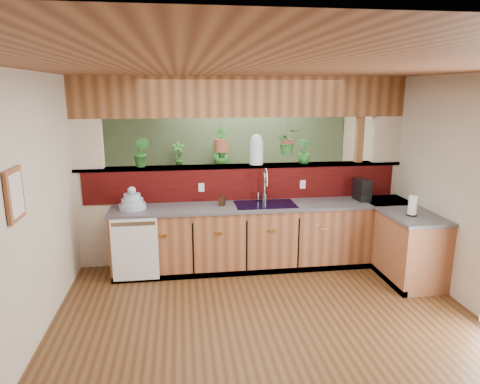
{
  "coord_description": "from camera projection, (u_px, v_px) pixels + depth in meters",
  "views": [
    {
      "loc": [
        -0.87,
        -4.54,
        2.41
      ],
      "look_at": [
        -0.14,
        0.7,
        1.15
      ],
      "focal_mm": 32.0,
      "sensor_mm": 36.0,
      "label": 1
    }
  ],
  "objects": [
    {
      "name": "ground",
      "position": [
        260.0,
        300.0,
        5.05
      ],
      "size": [
        4.6,
        7.0,
        0.01
      ],
      "primitive_type": "cube",
      "color": "#4E2F18",
      "rests_on": "ground"
    },
    {
      "name": "ceiling",
      "position": [
        262.0,
        72.0,
        4.45
      ],
      "size": [
        4.6,
        7.0,
        0.01
      ],
      "primitive_type": "cube",
      "color": "brown",
      "rests_on": "ground"
    },
    {
      "name": "wall_back",
      "position": [
        227.0,
        150.0,
        8.13
      ],
      "size": [
        4.6,
        0.02,
        2.6
      ],
      "primitive_type": "cube",
      "color": "beige",
      "rests_on": "ground"
    },
    {
      "name": "wall_left",
      "position": [
        43.0,
        200.0,
        4.44
      ],
      "size": [
        0.02,
        7.0,
        2.6
      ],
      "primitive_type": "cube",
      "color": "beige",
      "rests_on": "ground"
    },
    {
      "name": "wall_right",
      "position": [
        451.0,
        187.0,
        5.06
      ],
      "size": [
        0.02,
        7.0,
        2.6
      ],
      "primitive_type": "cube",
      "color": "beige",
      "rests_on": "ground"
    },
    {
      "name": "pass_through_partition",
      "position": [
        245.0,
        178.0,
        6.08
      ],
      "size": [
        4.6,
        0.21,
        2.6
      ],
      "color": "beige",
      "rests_on": "ground"
    },
    {
      "name": "pass_through_ledge",
      "position": [
        243.0,
        166.0,
        6.04
      ],
      "size": [
        4.6,
        0.21,
        0.04
      ],
      "primitive_type": "cube",
      "color": "brown",
      "rests_on": "ground"
    },
    {
      "name": "header_beam",
      "position": [
        243.0,
        97.0,
        5.82
      ],
      "size": [
        4.6,
        0.15,
        0.55
      ],
      "primitive_type": "cube",
      "color": "brown",
      "rests_on": "ground"
    },
    {
      "name": "sage_backwall",
      "position": [
        227.0,
        151.0,
        8.11
      ],
      "size": [
        4.55,
        0.02,
        2.55
      ],
      "primitive_type": "cube",
      "color": "#4B6042",
      "rests_on": "ground"
    },
    {
      "name": "countertop",
      "position": [
        308.0,
        236.0,
        5.9
      ],
      "size": [
        4.14,
        1.52,
        0.9
      ],
      "color": "brown",
      "rests_on": "ground"
    },
    {
      "name": "dishwasher",
      "position": [
        135.0,
        250.0,
        5.39
      ],
      "size": [
        0.58,
        0.03,
        0.82
      ],
      "color": "white",
      "rests_on": "ground"
    },
    {
      "name": "navy_sink",
      "position": [
        265.0,
        210.0,
        5.84
      ],
      "size": [
        0.82,
        0.5,
        0.18
      ],
      "color": "black",
      "rests_on": "countertop"
    },
    {
      "name": "framed_print",
      "position": [
        15.0,
        195.0,
        3.62
      ],
      "size": [
        0.04,
        0.35,
        0.45
      ],
      "color": "brown",
      "rests_on": "wall_left"
    },
    {
      "name": "faucet",
      "position": [
        265.0,
        183.0,
        5.91
      ],
      "size": [
        0.21,
        0.21,
        0.48
      ],
      "color": "#B7B7B2",
      "rests_on": "countertop"
    },
    {
      "name": "dish_stack",
      "position": [
        132.0,
        202.0,
        5.57
      ],
      "size": [
        0.34,
        0.34,
        0.3
      ],
      "color": "#99ACC6",
      "rests_on": "countertop"
    },
    {
      "name": "soap_dispenser",
      "position": [
        222.0,
        199.0,
        5.74
      ],
      "size": [
        0.1,
        0.1,
        0.17
      ],
      "primitive_type": "imported",
      "rotation": [
        0.0,
        0.0,
        -0.41
      ],
      "color": "#3B2615",
      "rests_on": "countertop"
    },
    {
      "name": "coffee_maker",
      "position": [
        363.0,
        191.0,
        6.0
      ],
      "size": [
        0.16,
        0.27,
        0.3
      ],
      "rotation": [
        0.0,
        0.0,
        0.09
      ],
      "color": "black",
      "rests_on": "countertop"
    },
    {
      "name": "paper_towel",
      "position": [
        413.0,
        206.0,
        5.27
      ],
      "size": [
        0.13,
        0.13,
        0.27
      ],
      "color": "black",
      "rests_on": "countertop"
    },
    {
      "name": "glass_jar",
      "position": [
        256.0,
        149.0,
        6.01
      ],
      "size": [
        0.19,
        0.19,
        0.42
      ],
      "color": "silver",
      "rests_on": "pass_through_ledge"
    },
    {
      "name": "ledge_plant_left",
      "position": [
        141.0,
        152.0,
        5.8
      ],
      "size": [
        0.28,
        0.25,
        0.41
      ],
      "primitive_type": "imported",
      "rotation": [
        0.0,
        0.0,
        -0.39
      ],
      "color": "#256826",
      "rests_on": "pass_through_ledge"
    },
    {
      "name": "ledge_plant_right",
      "position": [
        304.0,
        151.0,
        6.11
      ],
      "size": [
        0.25,
        0.25,
        0.34
      ],
      "primitive_type": "imported",
      "rotation": [
        0.0,
        0.0,
        0.34
      ],
      "color": "#256826",
      "rests_on": "pass_through_ledge"
    },
    {
      "name": "hanging_plant_a",
      "position": [
        221.0,
        133.0,
        5.89
      ],
      "size": [
        0.26,
        0.22,
        0.55
      ],
      "color": "brown",
      "rests_on": "header_beam"
    },
    {
      "name": "hanging_plant_b",
      "position": [
        288.0,
        131.0,
        6.01
      ],
      "size": [
        0.39,
        0.37,
        0.46
      ],
      "color": "brown",
      "rests_on": "header_beam"
    },
    {
      "name": "shelving_console",
      "position": [
        202.0,
        195.0,
        8.0
      ],
      "size": [
        1.7,
        0.79,
        1.09
      ],
      "primitive_type": "cube",
      "rotation": [
        0.0,
        0.0,
        -0.22
      ],
      "color": "black",
      "rests_on": "ground"
    },
    {
      "name": "shelf_plant_a",
      "position": [
        178.0,
        154.0,
        7.77
      ],
      "size": [
        0.28,
        0.22,
        0.47
      ],
      "primitive_type": "imported",
      "rotation": [
        0.0,
        0.0,
        0.23
      ],
      "color": "#256826",
      "rests_on": "shelving_console"
    },
    {
      "name": "shelf_plant_b",
      "position": [
        221.0,
        152.0,
        7.86
      ],
      "size": [
        0.37,
        0.37,
        0.52
      ],
      "primitive_type": "imported",
      "rotation": [
        0.0,
        0.0,
        -0.32
      ],
      "color": "#256826",
      "rests_on": "shelving_console"
    },
    {
      "name": "floor_plant",
      "position": [
        298.0,
        214.0,
        7.31
      ],
      "size": [
        0.75,
        0.69,
        0.68
      ],
      "primitive_type": "imported",
      "rotation": [
        0.0,
        0.0,
        -0.3
      ],
      "color": "#256826",
      "rests_on": "ground"
    }
  ]
}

